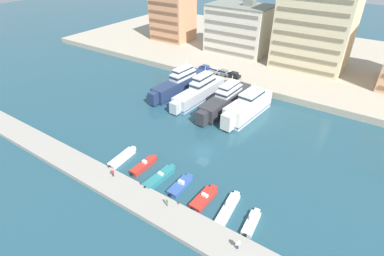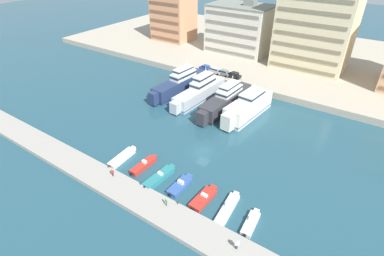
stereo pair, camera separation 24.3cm
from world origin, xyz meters
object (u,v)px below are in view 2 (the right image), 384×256
at_px(motorboat_red_left, 144,165).
at_px(yacht_silver_left, 200,91).
at_px(pedestrian_mid_deck, 237,244).
at_px(car_blue_far_left, 206,68).
at_px(car_black_center_left, 234,75).
at_px(motorboat_white_far_left, 122,157).
at_px(motorboat_white_mid_right, 251,223).
at_px(yacht_charcoal_mid_left, 226,100).
at_px(yacht_ivory_center_left, 248,107).
at_px(pedestrian_near_edge, 112,172).
at_px(yacht_navy_far_left, 180,83).
at_px(motorboat_red_center, 204,198).
at_px(motorboat_white_center_right, 227,210).
at_px(pedestrian_far_side, 166,202).
at_px(car_silver_left, 215,71).
at_px(car_grey_mid_left, 224,73).
at_px(motorboat_teal_mid_left, 159,177).
at_px(motorboat_blue_center_left, 180,185).

bearing_deg(motorboat_red_left, yacht_silver_left, 102.68).
bearing_deg(pedestrian_mid_deck, car_blue_far_left, 125.84).
bearing_deg(car_blue_far_left, car_black_center_left, -0.06).
bearing_deg(motorboat_white_far_left, motorboat_white_mid_right, -0.79).
xyz_separation_m(yacht_charcoal_mid_left, motorboat_red_left, (-1.59, -29.60, -1.91)).
height_order(yacht_ivory_center_left, pedestrian_near_edge, yacht_ivory_center_left).
bearing_deg(motorboat_white_mid_right, yacht_navy_far_left, 138.95).
bearing_deg(motorboat_red_center, motorboat_white_center_right, -0.11).
bearing_deg(pedestrian_far_side, motorboat_red_center, 53.05).
height_order(yacht_ivory_center_left, car_silver_left, yacht_ivory_center_left).
bearing_deg(yacht_ivory_center_left, pedestrian_mid_deck, -66.83).
xyz_separation_m(motorboat_red_left, car_grey_mid_left, (-7.28, 44.61, 2.31)).
bearing_deg(pedestrian_near_edge, motorboat_white_center_right, 13.41).
relative_size(motorboat_teal_mid_left, motorboat_red_center, 1.16).
bearing_deg(car_blue_far_left, pedestrian_mid_deck, -54.16).
relative_size(yacht_navy_far_left, car_grey_mid_left, 5.26).
height_order(car_silver_left, pedestrian_far_side, car_silver_left).
relative_size(motorboat_white_mid_right, car_silver_left, 1.44).
xyz_separation_m(motorboat_white_center_right, car_grey_mid_left, (-25.85, 45.31, 2.42)).
xyz_separation_m(yacht_charcoal_mid_left, pedestrian_far_side, (8.65, -35.42, -0.63)).
height_order(motorboat_blue_center_left, pedestrian_far_side, pedestrian_far_side).
bearing_deg(pedestrian_far_side, yacht_silver_left, 115.24).
relative_size(motorboat_teal_mid_left, pedestrian_far_side, 4.89).
bearing_deg(pedestrian_far_side, motorboat_teal_mid_left, 138.91).
distance_m(yacht_ivory_center_left, motorboat_white_far_left, 32.59).
height_order(yacht_navy_far_left, motorboat_white_mid_right, yacht_navy_far_left).
xyz_separation_m(yacht_charcoal_mid_left, motorboat_teal_mid_left, (3.08, -30.56, -1.87)).
xyz_separation_m(car_silver_left, car_grey_mid_left, (2.93, 0.06, 0.00)).
xyz_separation_m(yacht_silver_left, motorboat_white_center_right, (25.41, -31.11, -2.01)).
distance_m(motorboat_white_far_left, car_black_center_left, 45.40).
relative_size(motorboat_white_far_left, motorboat_teal_mid_left, 0.95).
bearing_deg(car_black_center_left, motorboat_white_far_left, -91.68).
bearing_deg(motorboat_white_center_right, motorboat_blue_center_left, 178.01).
xyz_separation_m(motorboat_red_left, car_black_center_left, (-3.79, 44.72, 2.31)).
bearing_deg(motorboat_red_left, motorboat_white_mid_right, -2.46).
distance_m(car_grey_mid_left, car_black_center_left, 3.49).
relative_size(car_black_center_left, pedestrian_mid_deck, 2.38).
bearing_deg(motorboat_white_mid_right, motorboat_red_center, 178.13).
bearing_deg(car_blue_far_left, yacht_navy_far_left, -90.08).
xyz_separation_m(pedestrian_near_edge, pedestrian_far_side, (12.49, -0.16, 0.00)).
height_order(motorboat_white_center_right, car_black_center_left, car_black_center_left).
height_order(yacht_navy_far_left, motorboat_white_center_right, yacht_navy_far_left).
relative_size(car_black_center_left, pedestrian_far_side, 2.64).
bearing_deg(yacht_navy_far_left, pedestrian_far_side, -56.79).
bearing_deg(car_blue_far_left, pedestrian_near_edge, -77.00).
relative_size(motorboat_white_far_left, car_silver_left, 1.80).
xyz_separation_m(motorboat_white_far_left, car_silver_left, (-5.10, 45.14, 2.29)).
relative_size(car_grey_mid_left, pedestrian_mid_deck, 2.38).
distance_m(motorboat_blue_center_left, pedestrian_near_edge, 12.48).
relative_size(motorboat_white_center_right, pedestrian_mid_deck, 4.87).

